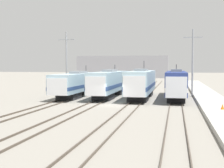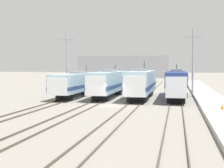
# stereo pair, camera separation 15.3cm
# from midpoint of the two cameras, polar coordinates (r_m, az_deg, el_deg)

# --- Properties ---
(ground_plane) EXTENTS (400.00, 400.00, 0.00)m
(ground_plane) POSITION_cam_midpoint_polar(r_m,az_deg,el_deg) (37.94, 0.09, -3.85)
(ground_plane) COLOR gray
(rail_pair_far_left) EXTENTS (1.51, 120.00, 0.15)m
(rail_pair_far_left) POSITION_cam_midpoint_polar(r_m,az_deg,el_deg) (40.10, -10.48, -3.41)
(rail_pair_far_left) COLOR #4C4238
(rail_pair_far_left) RESTS_ON ground_plane
(rail_pair_center_left) EXTENTS (1.51, 120.00, 0.15)m
(rail_pair_center_left) POSITION_cam_midpoint_polar(r_m,az_deg,el_deg) (38.51, -3.56, -3.64)
(rail_pair_center_left) COLOR #4C4238
(rail_pair_center_left) RESTS_ON ground_plane
(rail_pair_center_right) EXTENTS (1.51, 120.00, 0.15)m
(rail_pair_center_right) POSITION_cam_midpoint_polar(r_m,az_deg,el_deg) (37.52, 3.84, -3.82)
(rail_pair_center_right) COLOR #4C4238
(rail_pair_center_right) RESTS_ON ground_plane
(rail_pair_far_right) EXTENTS (1.51, 120.00, 0.15)m
(rail_pair_far_right) POSITION_cam_midpoint_polar(r_m,az_deg,el_deg) (37.18, 11.51, -3.95)
(rail_pair_far_right) COLOR #4C4238
(rail_pair_far_right) RESTS_ON ground_plane
(locomotive_far_left) EXTENTS (3.03, 18.48, 4.84)m
(locomotive_far_left) POSITION_cam_midpoint_polar(r_m,az_deg,el_deg) (48.66, -6.37, 0.10)
(locomotive_far_left) COLOR #232326
(locomotive_far_left) RESTS_ON ground_plane
(locomotive_center_left) EXTENTS (2.91, 17.90, 4.97)m
(locomotive_center_left) POSITION_cam_midpoint_polar(r_m,az_deg,el_deg) (47.45, -0.59, 0.21)
(locomotive_center_left) COLOR #232326
(locomotive_center_left) RESTS_ON ground_plane
(locomotive_center_right) EXTENTS (3.03, 16.35, 5.53)m
(locomotive_center_right) POSITION_cam_midpoint_polar(r_m,az_deg,el_deg) (45.39, 5.24, 0.14)
(locomotive_center_right) COLOR #232326
(locomotive_center_right) RESTS_ON ground_plane
(locomotive_far_right) EXTENTS (2.75, 17.66, 5.00)m
(locomotive_far_right) POSITION_cam_midpoint_polar(r_m,az_deg,el_deg) (45.56, 11.56, 0.05)
(locomotive_far_right) COLOR black
(locomotive_far_right) RESTS_ON ground_plane
(catenary_tower_left) EXTENTS (2.91, 0.28, 10.42)m
(catenary_tower_left) POSITION_cam_midpoint_polar(r_m,az_deg,el_deg) (53.01, -8.40, 4.14)
(catenary_tower_left) COLOR gray
(catenary_tower_left) RESTS_ON ground_plane
(catenary_tower_right) EXTENTS (2.91, 0.28, 10.42)m
(catenary_tower_right) POSITION_cam_midpoint_polar(r_m,az_deg,el_deg) (49.88, 14.45, 4.13)
(catenary_tower_right) COLOR gray
(catenary_tower_right) RESTS_ON ground_plane
(platform) EXTENTS (4.00, 120.00, 0.42)m
(platform) POSITION_cam_midpoint_polar(r_m,az_deg,el_deg) (37.44, 18.56, -3.79)
(platform) COLOR #A8A59E
(platform) RESTS_ON ground_plane
(traffic_cone) EXTENTS (0.34, 0.34, 0.55)m
(traffic_cone) POSITION_cam_midpoint_polar(r_m,az_deg,el_deg) (32.88, 19.43, -3.92)
(traffic_cone) COLOR orange
(traffic_cone) RESTS_ON platform
(depot_building) EXTENTS (37.12, 8.44, 8.87)m
(depot_building) POSITION_cam_midpoint_polar(r_m,az_deg,el_deg) (129.11, 1.93, 3.15)
(depot_building) COLOR gray
(depot_building) RESTS_ON ground_plane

